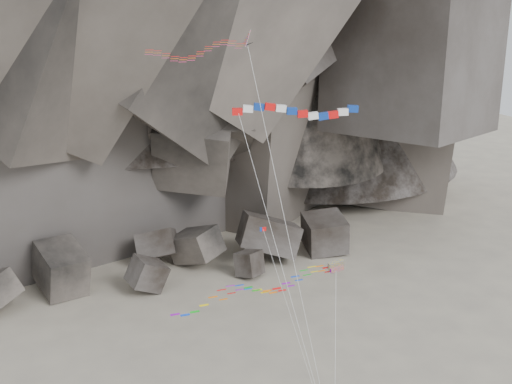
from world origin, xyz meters
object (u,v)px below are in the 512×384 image
object	(u,v)px
delta_kite	(193,51)
parafoil_kite	(252,288)
banner_kite	(296,113)
pennant_kite	(278,277)

from	to	relation	value
delta_kite	parafoil_kite	bearing A→B (deg)	-22.17
banner_kite	parafoil_kite	bearing A→B (deg)	-140.70
delta_kite	parafoil_kite	distance (m)	19.51
banner_kite	parafoil_kite	distance (m)	14.79
banner_kite	parafoil_kite	xyz separation A→B (m)	(-4.53, -2.10, -13.92)
banner_kite	pennant_kite	size ratio (longest dim) A/B	1.60
banner_kite	pennant_kite	bearing A→B (deg)	-115.51
banner_kite	delta_kite	bearing A→B (deg)	-168.27
delta_kite	pennant_kite	size ratio (longest dim) A/B	1.97
delta_kite	banner_kite	bearing A→B (deg)	8.31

